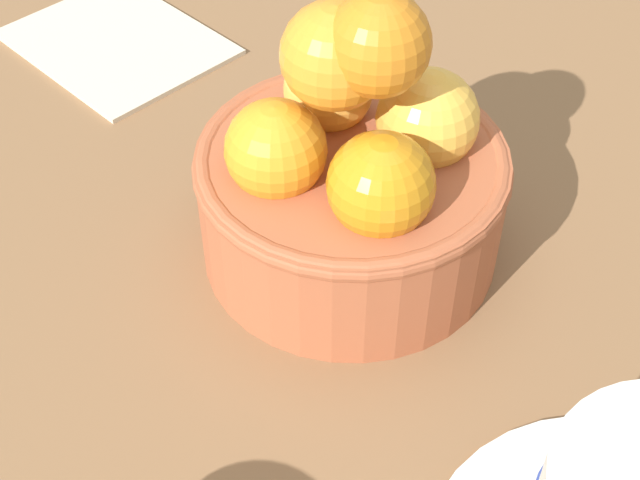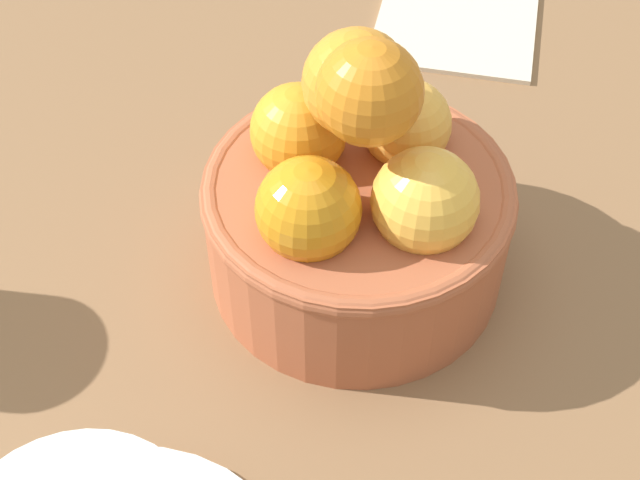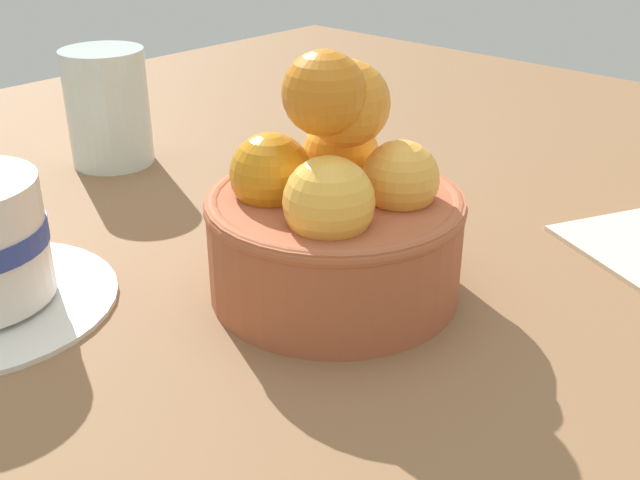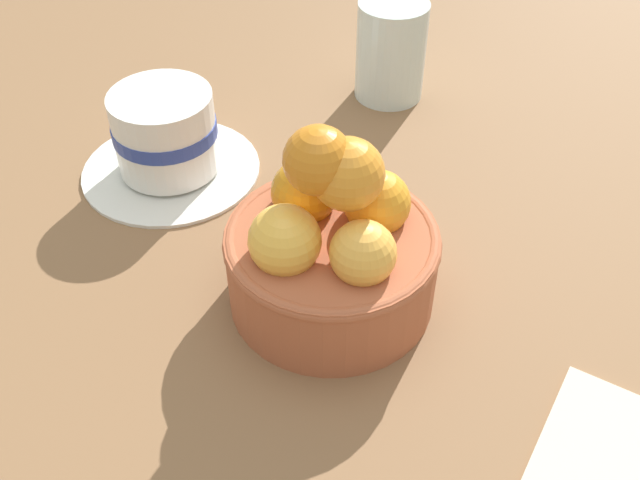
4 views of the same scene
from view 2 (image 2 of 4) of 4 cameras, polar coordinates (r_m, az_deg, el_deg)
The scene contains 3 objects.
ground_plane at distance 46.01cm, azimuth 2.12°, elevation -3.34°, with size 114.74×110.23×3.89cm, color brown.
terracotta_bowl at distance 41.00cm, azimuth 2.31°, elevation 2.38°, with size 14.08×14.08×13.72cm.
folded_napkin at distance 60.94cm, azimuth 8.63°, elevation 13.99°, with size 12.83×9.89×0.60cm, color beige.
Camera 2 is at (-27.32, 8.60, 34.07)cm, focal length 51.38 mm.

